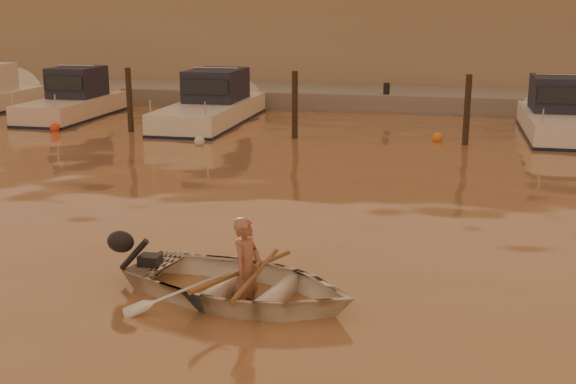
% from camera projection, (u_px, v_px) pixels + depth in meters
% --- Properties ---
extents(ground_plane, '(160.00, 160.00, 0.00)m').
position_uv_depth(ground_plane, '(74.00, 338.00, 8.65)').
color(ground_plane, brown).
rests_on(ground_plane, ground).
extents(dinghy, '(3.71, 3.01, 0.68)m').
position_uv_depth(dinghy, '(240.00, 284.00, 9.74)').
color(dinghy, white).
rests_on(dinghy, ground_plane).
extents(person, '(0.46, 0.60, 1.47)m').
position_uv_depth(person, '(247.00, 270.00, 9.64)').
color(person, '#A06950').
rests_on(person, dinghy).
extents(outboard_motor, '(0.97, 0.59, 0.70)m').
position_uv_depth(outboard_motor, '(149.00, 264.00, 10.35)').
color(outboard_motor, black).
rests_on(outboard_motor, dinghy).
extents(oar_port, '(0.10, 2.10, 0.13)m').
position_uv_depth(oar_port, '(257.00, 273.00, 9.59)').
color(oar_port, brown).
rests_on(oar_port, dinghy).
extents(oar_starboard, '(0.88, 1.96, 0.13)m').
position_uv_depth(oar_starboard, '(243.00, 271.00, 9.67)').
color(oar_starboard, brown).
rests_on(oar_starboard, dinghy).
extents(moored_boat_1, '(1.91, 5.80, 1.75)m').
position_uv_depth(moored_boat_1, '(72.00, 100.00, 25.43)').
color(moored_boat_1, beige).
rests_on(moored_boat_1, ground_plane).
extents(moored_boat_2, '(2.15, 7.26, 1.75)m').
position_uv_depth(moored_boat_2, '(211.00, 105.00, 24.36)').
color(moored_boat_2, white).
rests_on(moored_boat_2, ground_plane).
extents(moored_boat_4, '(1.98, 6.20, 1.75)m').
position_uv_depth(moored_boat_4, '(559.00, 115.00, 22.03)').
color(moored_boat_4, white).
rests_on(moored_boat_4, ground_plane).
extents(piling_1, '(0.18, 0.18, 2.20)m').
position_uv_depth(piling_1, '(130.00, 103.00, 22.61)').
color(piling_1, '#2D2319').
rests_on(piling_1, ground_plane).
extents(piling_2, '(0.18, 0.18, 2.20)m').
position_uv_depth(piling_2, '(295.00, 108.00, 21.51)').
color(piling_2, '#2D2319').
rests_on(piling_2, ground_plane).
extents(piling_3, '(0.18, 0.18, 2.20)m').
position_uv_depth(piling_3, '(467.00, 113.00, 20.47)').
color(piling_3, '#2D2319').
rests_on(piling_3, ground_plane).
extents(fender_b, '(0.30, 0.30, 0.30)m').
position_uv_depth(fender_b, '(55.00, 128.00, 22.92)').
color(fender_b, '#E83F1B').
rests_on(fender_b, ground_plane).
extents(fender_c, '(0.30, 0.30, 0.30)m').
position_uv_depth(fender_c, '(199.00, 141.00, 20.64)').
color(fender_c, silver).
rests_on(fender_c, ground_plane).
extents(fender_d, '(0.30, 0.30, 0.30)m').
position_uv_depth(fender_d, '(438.00, 138.00, 21.20)').
color(fender_d, orange).
rests_on(fender_d, ground_plane).
extents(quay, '(52.00, 4.00, 1.00)m').
position_uv_depth(quay, '(339.00, 101.00, 28.94)').
color(quay, gray).
rests_on(quay, ground_plane).
extents(waterfront_building, '(46.00, 7.00, 4.80)m').
position_uv_depth(waterfront_building, '(357.00, 38.00, 33.57)').
color(waterfront_building, '#9E8466').
rests_on(waterfront_building, quay).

